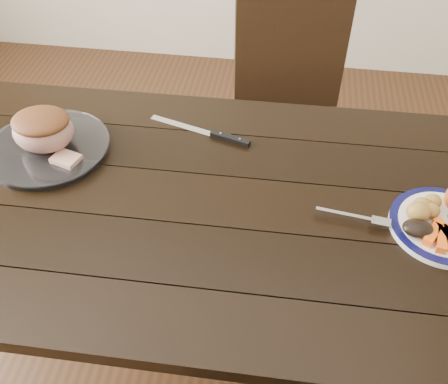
# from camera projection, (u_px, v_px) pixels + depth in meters

# --- Properties ---
(ground) EXTENTS (4.00, 4.00, 0.00)m
(ground) POSITION_uv_depth(u_px,v_px,m) (203.00, 344.00, 1.79)
(ground) COLOR #472B16
(ground) RESTS_ON ground
(dining_table) EXTENTS (1.61, 0.92, 0.75)m
(dining_table) POSITION_uv_depth(u_px,v_px,m) (196.00, 222.00, 1.33)
(dining_table) COLOR black
(dining_table) RESTS_ON ground
(chair_far) EXTENTS (0.50, 0.51, 0.93)m
(chair_far) POSITION_uv_depth(u_px,v_px,m) (291.00, 111.00, 1.92)
(chair_far) COLOR black
(chair_far) RESTS_ON ground
(dinner_plate) EXTENTS (0.25, 0.25, 0.02)m
(dinner_plate) POSITION_uv_depth(u_px,v_px,m) (442.00, 226.00, 1.19)
(dinner_plate) COLOR white
(dinner_plate) RESTS_ON dining_table
(plate_rim) EXTENTS (0.25, 0.25, 0.02)m
(plate_rim) POSITION_uv_depth(u_px,v_px,m) (443.00, 224.00, 1.18)
(plate_rim) COLOR #0C0C3C
(plate_rim) RESTS_ON dinner_plate
(serving_platter) EXTENTS (0.33, 0.33, 0.02)m
(serving_platter) POSITION_uv_depth(u_px,v_px,m) (49.00, 149.00, 1.39)
(serving_platter) COLOR white
(serving_platter) RESTS_ON dining_table
(roasted_potatoes) EXTENTS (0.09, 0.09, 0.05)m
(roasted_potatoes) POSITION_uv_depth(u_px,v_px,m) (424.00, 208.00, 1.18)
(roasted_potatoes) COLOR gold
(roasted_potatoes) RESTS_ON dinner_plate
(carrot_batons) EXTENTS (0.08, 0.10, 0.02)m
(carrot_batons) POSITION_uv_depth(u_px,v_px,m) (442.00, 236.00, 1.14)
(carrot_batons) COLOR #FF6215
(carrot_batons) RESTS_ON dinner_plate
(dark_mushroom) EXTENTS (0.07, 0.05, 0.03)m
(dark_mushroom) POSITION_uv_depth(u_px,v_px,m) (418.00, 228.00, 1.15)
(dark_mushroom) COLOR black
(dark_mushroom) RESTS_ON dinner_plate
(fork) EXTENTS (0.18, 0.04, 0.00)m
(fork) POSITION_uv_depth(u_px,v_px,m) (359.00, 217.00, 1.19)
(fork) COLOR silver
(fork) RESTS_ON dinner_plate
(roast_joint) EXTENTS (0.17, 0.14, 0.11)m
(roast_joint) POSITION_uv_depth(u_px,v_px,m) (43.00, 131.00, 1.35)
(roast_joint) COLOR tan
(roast_joint) RESTS_ON serving_platter
(cut_slice) EXTENTS (0.08, 0.07, 0.02)m
(cut_slice) POSITION_uv_depth(u_px,v_px,m) (66.00, 159.00, 1.33)
(cut_slice) COLOR tan
(cut_slice) RESTS_ON serving_platter
(carving_knife) EXTENTS (0.31, 0.11, 0.01)m
(carving_knife) POSITION_uv_depth(u_px,v_px,m) (218.00, 135.00, 1.44)
(carving_knife) COLOR silver
(carving_knife) RESTS_ON dining_table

